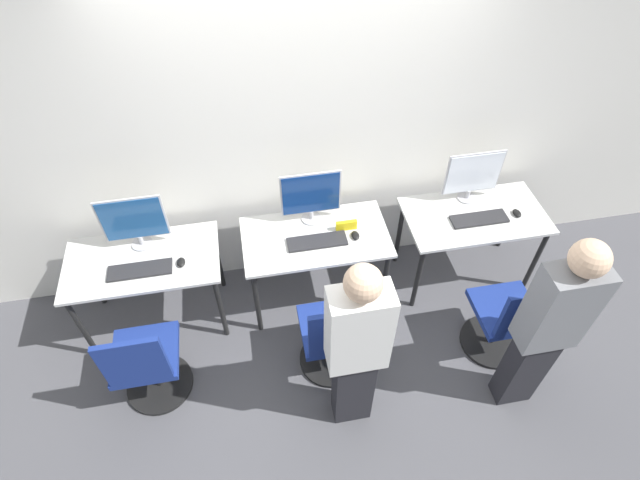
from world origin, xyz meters
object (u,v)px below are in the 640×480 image
at_px(keyboard_center, 317,242).
at_px(person_right, 549,326).
at_px(monitor_right, 473,175).
at_px(keyboard_right, 479,219).
at_px(office_chair_left, 148,366).
at_px(office_chair_right, 506,321).
at_px(monitor_center, 311,196).
at_px(monitor_left, 134,221).
at_px(mouse_center, 355,235).
at_px(keyboard_left, 140,270).
at_px(office_chair_center, 333,339).
at_px(mouse_left, 181,262).
at_px(mouse_right, 517,213).
at_px(person_center, 357,347).

bearing_deg(keyboard_center, person_right, -41.08).
xyz_separation_m(monitor_right, keyboard_right, (-0.00, -0.25, -0.23)).
distance_m(office_chair_left, office_chair_right, 2.56).
bearing_deg(office_chair_left, office_chair_right, -2.43).
relative_size(monitor_center, keyboard_center, 1.02).
distance_m(monitor_left, mouse_center, 1.60).
height_order(office_chair_left, keyboard_right, office_chair_left).
relative_size(monitor_left, person_right, 0.28).
distance_m(keyboard_left, mouse_center, 1.57).
height_order(office_chair_center, keyboard_right, office_chair_center).
relative_size(mouse_left, person_right, 0.06).
bearing_deg(monitor_right, mouse_right, -39.14).
bearing_deg(person_center, monitor_left, 137.72).
distance_m(mouse_left, office_chair_right, 2.39).
bearing_deg(mouse_center, keyboard_left, -178.39).
height_order(person_center, mouse_right, person_center).
xyz_separation_m(mouse_center, office_chair_right, (0.98, -0.71, -0.37)).
bearing_deg(mouse_left, monitor_right, 7.14).
distance_m(mouse_center, monitor_right, 1.04).
bearing_deg(office_chair_right, monitor_center, 142.92).
bearing_deg(mouse_right, mouse_left, -179.33).
bearing_deg(monitor_left, keyboard_right, -4.87).
distance_m(keyboard_left, person_right, 2.72).
distance_m(office_chair_left, office_chair_center, 1.29).
bearing_deg(monitor_right, keyboard_center, -168.53).
relative_size(keyboard_left, office_chair_right, 0.49).
relative_size(monitor_left, keyboard_center, 1.02).
bearing_deg(keyboard_center, person_center, -86.65).
bearing_deg(person_right, office_chair_left, 169.33).
relative_size(office_chair_center, keyboard_right, 2.05).
bearing_deg(monitor_center, monitor_right, 0.21).
xyz_separation_m(keyboard_left, monitor_right, (2.55, 0.30, 0.23)).
bearing_deg(monitor_center, mouse_left, -164.26).
distance_m(keyboard_left, monitor_center, 1.33).
distance_m(person_center, office_chair_right, 1.34).
relative_size(mouse_left, person_center, 0.06).
distance_m(monitor_left, monitor_right, 2.55).
distance_m(office_chair_left, mouse_center, 1.73).
height_order(keyboard_left, person_center, person_center).
height_order(keyboard_left, office_chair_left, office_chair_left).
distance_m(mouse_center, person_center, 1.03).
height_order(keyboard_center, office_chair_center, office_chair_center).
bearing_deg(office_chair_left, monitor_left, 89.28).
bearing_deg(mouse_right, monitor_center, 171.08).
xyz_separation_m(office_chair_left, monitor_center, (1.29, 0.85, 0.59)).
distance_m(mouse_left, person_center, 1.43).
bearing_deg(monitor_center, office_chair_right, -37.08).
height_order(monitor_left, office_chair_left, monitor_left).
height_order(office_chair_left, mouse_right, office_chair_left).
bearing_deg(mouse_center, monitor_left, 172.08).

